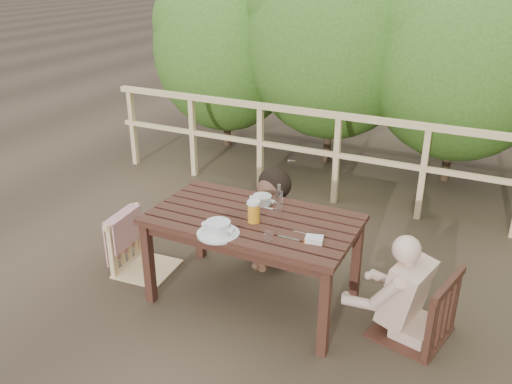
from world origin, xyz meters
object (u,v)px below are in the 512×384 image
at_px(chair_left, 143,221).
at_px(soup_far, 262,200).
at_px(diner_right, 425,260).
at_px(butter_tub, 314,240).
at_px(tumbler, 268,237).
at_px(soup_near, 218,228).
at_px(woman, 287,186).
at_px(beer_glass, 254,212).
at_px(chair_right, 418,273).
at_px(table, 253,260).
at_px(bottle, 279,200).
at_px(chair_far, 286,212).

bearing_deg(chair_left, soup_far, -79.34).
distance_m(diner_right, butter_tub, 0.75).
bearing_deg(tumbler, soup_near, -171.35).
xyz_separation_m(chair_left, woman, (0.96, 0.78, 0.20)).
height_order(beer_glass, tumbler, beer_glass).
relative_size(chair_left, beer_glass, 5.30).
bearing_deg(chair_right, tumbler, -54.21).
bearing_deg(beer_glass, table, 120.34).
bearing_deg(chair_right, beer_glass, -67.61).
xyz_separation_m(chair_left, bottle, (1.14, 0.18, 0.35)).
distance_m(beer_glass, tumbler, 0.30).
distance_m(chair_right, tumbler, 1.05).
bearing_deg(soup_far, beer_glass, -75.49).
relative_size(woman, soup_far, 5.43).
bearing_deg(soup_far, tumbler, -60.43).
bearing_deg(butter_tub, woman, 108.93).
xyz_separation_m(chair_right, bottle, (-1.06, 0.03, 0.32)).
relative_size(woman, butter_tub, 11.20).
bearing_deg(tumbler, bottle, 104.55).
bearing_deg(diner_right, chair_left, 107.11).
xyz_separation_m(chair_right, soup_near, (-1.30, -0.44, 0.25)).
distance_m(chair_left, soup_far, 1.04).
bearing_deg(chair_left, woman, -55.88).
bearing_deg(beer_glass, butter_tub, -9.94).
bearing_deg(butter_tub, soup_far, 132.13).
height_order(chair_far, beer_glass, beer_glass).
relative_size(chair_far, woman, 0.64).
height_order(diner_right, beer_glass, diner_right).
relative_size(table, beer_glass, 8.53).
bearing_deg(bottle, chair_right, -1.84).
height_order(diner_right, bottle, diner_right).
height_order(woman, butter_tub, woman).
xyz_separation_m(chair_left, chair_far, (0.96, 0.76, -0.05)).
bearing_deg(chair_right, table, -71.11).
bearing_deg(bottle, tumbler, -75.45).
xyz_separation_m(chair_left, beer_glass, (1.04, -0.04, 0.32)).
distance_m(soup_near, bottle, 0.54).
xyz_separation_m(chair_right, soup_far, (-1.24, 0.12, 0.25)).
height_order(soup_far, bottle, bottle).
bearing_deg(woman, table, 109.47).
distance_m(chair_far, chair_right, 1.38).
bearing_deg(table, beer_glass, -59.66).
xyz_separation_m(diner_right, butter_tub, (-0.69, -0.27, 0.12)).
height_order(chair_far, chair_right, chair_right).
relative_size(table, chair_left, 1.61).
bearing_deg(soup_near, woman, 86.46).
relative_size(woman, diner_right, 1.10).
relative_size(chair_far, soup_near, 2.86).
height_order(chair_far, bottle, bottle).
bearing_deg(table, bottle, 46.63).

